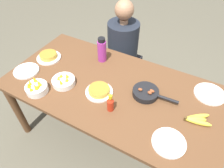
% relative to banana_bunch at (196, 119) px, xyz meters
% --- Properties ---
extents(ground_plane, '(14.00, 14.00, 0.00)m').
position_rel_banana_bunch_xyz_m(ground_plane, '(-0.70, 0.02, -0.78)').
color(ground_plane, '#565142').
extents(dining_table, '(1.84, 0.95, 0.76)m').
position_rel_banana_bunch_xyz_m(dining_table, '(-0.70, 0.02, -0.11)').
color(dining_table, brown).
rests_on(dining_table, ground_plane).
extents(banana_bunch, '(0.20, 0.15, 0.04)m').
position_rel_banana_bunch_xyz_m(banana_bunch, '(0.00, 0.00, 0.00)').
color(banana_bunch, yellow).
rests_on(banana_bunch, dining_table).
extents(skillet, '(0.37, 0.21, 0.08)m').
position_rel_banana_bunch_xyz_m(skillet, '(-0.41, 0.06, 0.01)').
color(skillet, black).
rests_on(skillet, dining_table).
extents(frittata_plate_center, '(0.23, 0.23, 0.06)m').
position_rel_banana_bunch_xyz_m(frittata_plate_center, '(-1.43, 0.06, 0.00)').
color(frittata_plate_center, white).
rests_on(frittata_plate_center, dining_table).
extents(frittata_plate_side, '(0.23, 0.23, 0.05)m').
position_rel_banana_bunch_xyz_m(frittata_plate_side, '(-0.76, -0.10, 0.00)').
color(frittata_plate_side, white).
rests_on(frittata_plate_side, dining_table).
extents(empty_plate_near_front, '(0.23, 0.23, 0.02)m').
position_rel_banana_bunch_xyz_m(empty_plate_near_front, '(-0.12, -0.27, -0.01)').
color(empty_plate_near_front, white).
rests_on(empty_plate_near_front, dining_table).
extents(empty_plate_far_left, '(0.25, 0.25, 0.02)m').
position_rel_banana_bunch_xyz_m(empty_plate_far_left, '(0.04, 0.32, -0.01)').
color(empty_plate_far_left, white).
rests_on(empty_plate_far_left, dining_table).
extents(empty_plate_far_right, '(0.23, 0.23, 0.02)m').
position_rel_banana_bunch_xyz_m(empty_plate_far_right, '(-1.48, -0.19, -0.01)').
color(empty_plate_far_right, white).
rests_on(empty_plate_far_right, dining_table).
extents(fruit_bowl_mango, '(0.18, 0.18, 0.12)m').
position_rel_banana_bunch_xyz_m(fruit_bowl_mango, '(-1.22, -0.33, 0.02)').
color(fruit_bowl_mango, white).
rests_on(fruit_bowl_mango, dining_table).
extents(fruit_bowl_citrus, '(0.20, 0.20, 0.10)m').
position_rel_banana_bunch_xyz_m(fruit_bowl_citrus, '(-1.08, -0.15, 0.01)').
color(fruit_bowl_citrus, white).
rests_on(fruit_bowl_citrus, dining_table).
extents(water_bottle, '(0.08, 0.08, 0.24)m').
position_rel_banana_bunch_xyz_m(water_bottle, '(-0.96, 0.29, 0.10)').
color(water_bottle, '#992D89').
rests_on(water_bottle, dining_table).
extents(hot_sauce_bottle, '(0.05, 0.05, 0.16)m').
position_rel_banana_bunch_xyz_m(hot_sauce_bottle, '(-0.59, -0.20, 0.05)').
color(hot_sauce_bottle, '#B72814').
rests_on(hot_sauce_bottle, dining_table).
extents(person_figure, '(0.39, 0.39, 1.17)m').
position_rel_banana_bunch_xyz_m(person_figure, '(-0.97, 0.77, -0.30)').
color(person_figure, black).
rests_on(person_figure, ground_plane).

